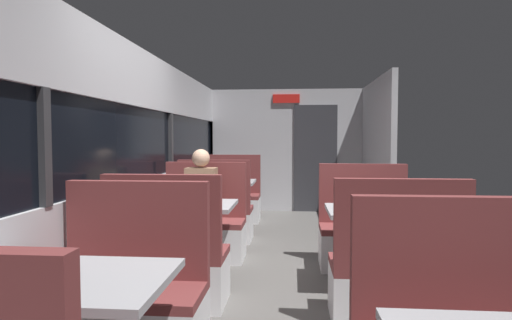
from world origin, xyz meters
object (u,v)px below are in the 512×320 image
at_px(bench_far_window_facing_end, 216,216).
at_px(bench_rear_aisle_facing_end, 395,280).
at_px(seated_passenger, 202,213).
at_px(dining_table_rear_aisle, 378,220).
at_px(bench_near_window_facing_entry, 129,305).
at_px(dining_table_near_window, 72,298).
at_px(dining_table_mid_window, 188,214).
at_px(dining_table_far_window, 225,187).
at_px(bench_mid_window_facing_end, 168,266).
at_px(bench_far_window_facing_entry, 231,201).
at_px(bench_mid_window_facing_entry, 203,230).
at_px(bench_rear_aisle_facing_entry, 364,237).

xyz_separation_m(bench_far_window_facing_end, bench_rear_aisle_facing_end, (1.79, -2.45, 0.00)).
xyz_separation_m(bench_rear_aisle_facing_end, seated_passenger, (-1.79, 1.53, 0.21)).
height_order(dining_table_rear_aisle, bench_rear_aisle_facing_end, bench_rear_aisle_facing_end).
bearing_deg(bench_near_window_facing_entry, dining_table_near_window, -90.00).
height_order(dining_table_mid_window, bench_rear_aisle_facing_end, bench_rear_aisle_facing_end).
xyz_separation_m(bench_near_window_facing_entry, bench_rear_aisle_facing_end, (1.79, 0.65, 0.00)).
height_order(dining_table_far_window, seated_passenger, seated_passenger).
relative_size(dining_table_mid_window, dining_table_rear_aisle, 1.00).
bearing_deg(bench_mid_window_facing_end, dining_table_near_window, -90.00).
bearing_deg(seated_passenger, bench_far_window_facing_entry, 90.00).
bearing_deg(bench_far_window_facing_end, dining_table_mid_window, -90.00).
height_order(dining_table_near_window, seated_passenger, seated_passenger).
xyz_separation_m(dining_table_near_window, bench_rear_aisle_facing_end, (1.79, 1.35, -0.31)).
distance_m(bench_mid_window_facing_entry, dining_table_far_window, 1.58).
relative_size(dining_table_near_window, bench_mid_window_facing_end, 0.82).
distance_m(dining_table_mid_window, bench_far_window_facing_entry, 2.97).
bearing_deg(dining_table_far_window, bench_rear_aisle_facing_entry, -44.35).
xyz_separation_m(bench_near_window_facing_entry, bench_mid_window_facing_entry, (0.00, 2.25, 0.00)).
bearing_deg(dining_table_near_window, bench_far_window_facing_end, 90.00).
bearing_deg(bench_near_window_facing_entry, dining_table_mid_window, 90.00).
bearing_deg(seated_passenger, dining_table_mid_window, -90.00).
xyz_separation_m(bench_near_window_facing_entry, bench_mid_window_facing_end, (0.00, 0.85, 0.00)).
bearing_deg(seated_passenger, bench_near_window_facing_entry, -90.00).
relative_size(dining_table_mid_window, bench_rear_aisle_facing_end, 0.82).
xyz_separation_m(bench_mid_window_facing_entry, seated_passenger, (0.00, -0.07, 0.21)).
bearing_deg(bench_rear_aisle_facing_end, bench_far_window_facing_entry, 114.94).
xyz_separation_m(dining_table_near_window, seated_passenger, (0.00, 2.88, -0.10)).
distance_m(bench_near_window_facing_entry, bench_mid_window_facing_entry, 2.25).
bearing_deg(bench_rear_aisle_facing_entry, dining_table_far_window, 135.65).
height_order(bench_mid_window_facing_end, bench_rear_aisle_facing_entry, same).
bearing_deg(bench_rear_aisle_facing_entry, bench_near_window_facing_entry, -131.13).
height_order(bench_near_window_facing_entry, bench_rear_aisle_facing_entry, same).
distance_m(bench_mid_window_facing_end, bench_mid_window_facing_entry, 1.40).
xyz_separation_m(dining_table_far_window, bench_far_window_facing_end, (0.00, -0.70, -0.31)).
bearing_deg(dining_table_near_window, bench_far_window_facing_entry, 90.00).
bearing_deg(dining_table_rear_aisle, dining_table_mid_window, 173.62).
height_order(dining_table_rear_aisle, bench_rear_aisle_facing_entry, bench_rear_aisle_facing_entry).
bearing_deg(dining_table_near_window, dining_table_mid_window, 90.00).
bearing_deg(bench_rear_aisle_facing_end, dining_table_far_window, 119.62).
bearing_deg(dining_table_far_window, dining_table_mid_window, -90.00).
height_order(bench_mid_window_facing_entry, bench_far_window_facing_end, same).
bearing_deg(bench_mid_window_facing_end, dining_table_far_window, 90.00).
bearing_deg(bench_far_window_facing_end, bench_near_window_facing_entry, -90.00).
relative_size(bench_mid_window_facing_end, dining_table_far_window, 1.22).
relative_size(bench_near_window_facing_entry, seated_passenger, 0.87).
bearing_deg(bench_mid_window_facing_entry, bench_far_window_facing_end, 90.00).
xyz_separation_m(bench_near_window_facing_entry, seated_passenger, (0.00, 2.18, 0.21)).
bearing_deg(bench_far_window_facing_end, dining_table_rear_aisle, -44.35).
bearing_deg(bench_rear_aisle_facing_entry, dining_table_near_window, -123.07).
relative_size(bench_rear_aisle_facing_end, bench_rear_aisle_facing_entry, 1.00).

